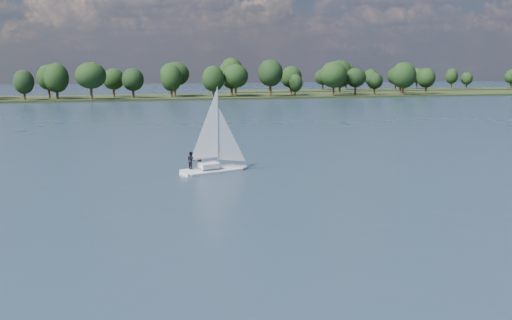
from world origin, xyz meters
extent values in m
plane|color=#233342|center=(0.00, 100.00, 0.00)|extent=(700.00, 700.00, 0.00)
cube|color=black|center=(0.00, 212.00, 0.00)|extent=(660.00, 40.00, 1.50)
cube|color=black|center=(160.00, 260.00, 0.00)|extent=(220.00, 30.00, 1.40)
cube|color=silver|center=(-3.71, 46.13, 0.00)|extent=(7.70, 4.34, 0.87)
cube|color=silver|center=(-3.71, 46.13, 0.87)|extent=(2.49, 1.94, 0.55)
cylinder|color=silver|center=(-3.71, 46.13, 4.97)|extent=(0.13, 0.13, 8.73)
imported|color=black|center=(-5.18, 46.51, 1.49)|extent=(0.73, 0.82, 1.88)
imported|color=black|center=(-6.16, 45.94, 1.49)|extent=(0.99, 1.11, 1.88)
camera|label=1|loc=(-16.68, -14.14, 11.18)|focal=40.00mm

